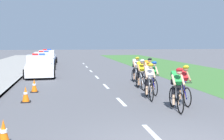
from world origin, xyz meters
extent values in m
cube|color=#9E9E99|center=(-5.01, 14.00, 0.07)|extent=(0.16, 60.00, 0.13)
cube|color=#3D7033|center=(7.82, 14.00, 0.00)|extent=(7.00, 60.00, 0.01)
cube|color=white|center=(0.00, 1.32, 0.00)|extent=(0.14, 1.60, 0.01)
cube|color=white|center=(0.00, 5.32, 0.00)|extent=(0.14, 1.60, 0.01)
cube|color=white|center=(0.00, 9.32, 0.00)|extent=(0.14, 1.60, 0.01)
cube|color=white|center=(0.00, 13.32, 0.00)|extent=(0.14, 1.60, 0.01)
cube|color=white|center=(0.00, 17.32, 0.00)|extent=(0.14, 1.60, 0.01)
cube|color=white|center=(0.00, 21.32, 0.00)|extent=(0.14, 1.60, 0.01)
cube|color=white|center=(0.00, 25.32, 0.00)|extent=(0.14, 1.60, 0.01)
torus|color=black|center=(1.55, 3.13, 0.36)|extent=(0.13, 0.72, 0.72)
cylinder|color=#99999E|center=(1.55, 3.13, 0.36)|extent=(0.07, 0.07, 0.06)
torus|color=black|center=(1.66, 4.12, 0.36)|extent=(0.13, 0.72, 0.72)
cylinder|color=#99999E|center=(1.66, 4.12, 0.36)|extent=(0.07, 0.07, 0.06)
cylinder|color=black|center=(1.60, 3.58, 0.90)|extent=(0.10, 0.55, 0.04)
cylinder|color=black|center=(1.58, 3.40, 0.58)|extent=(0.09, 0.48, 0.63)
cylinder|color=black|center=(1.62, 3.78, 0.60)|extent=(0.04, 0.04, 0.65)
cylinder|color=black|center=(1.56, 3.23, 0.88)|extent=(0.42, 0.08, 0.03)
cube|color=black|center=(1.62, 3.78, 0.94)|extent=(0.12, 0.23, 0.05)
cube|color=green|center=(1.61, 3.65, 1.14)|extent=(0.34, 0.57, 0.47)
cube|color=black|center=(1.62, 3.77, 0.98)|extent=(0.30, 0.23, 0.18)
cylinder|color=black|center=(1.70, 3.71, 0.64)|extent=(0.13, 0.23, 0.40)
cylinder|color=tan|center=(1.69, 3.63, 0.37)|extent=(0.11, 0.16, 0.36)
cylinder|color=black|center=(1.52, 3.73, 0.64)|extent=(0.13, 0.18, 0.40)
cylinder|color=tan|center=(1.52, 3.65, 0.37)|extent=(0.10, 0.13, 0.36)
cylinder|color=tan|center=(1.74, 3.42, 1.09)|extent=(0.12, 0.41, 0.35)
cylinder|color=tan|center=(1.42, 3.46, 1.09)|extent=(0.12, 0.41, 0.35)
sphere|color=tan|center=(1.57, 3.35, 1.38)|extent=(0.19, 0.19, 0.19)
ellipsoid|color=red|center=(1.57, 3.34, 1.45)|extent=(0.26, 0.34, 0.24)
torus|color=black|center=(2.21, 4.04, 0.36)|extent=(0.07, 0.73, 0.72)
cylinder|color=#99999E|center=(2.21, 4.04, 0.36)|extent=(0.06, 0.06, 0.06)
torus|color=black|center=(2.25, 5.03, 0.36)|extent=(0.07, 0.73, 0.72)
cylinder|color=#99999E|center=(2.25, 5.03, 0.36)|extent=(0.06, 0.06, 0.06)
cylinder|color=#1E1E99|center=(2.23, 4.49, 0.90)|extent=(0.06, 0.55, 0.04)
cylinder|color=#1E1E99|center=(2.22, 4.31, 0.58)|extent=(0.06, 0.48, 0.63)
cylinder|color=#1E1E99|center=(2.24, 4.69, 0.60)|extent=(0.04, 0.04, 0.65)
cylinder|color=black|center=(2.22, 4.14, 0.88)|extent=(0.42, 0.04, 0.03)
cube|color=black|center=(2.24, 4.69, 0.94)|extent=(0.11, 0.22, 0.05)
cube|color=red|center=(2.23, 4.56, 1.14)|extent=(0.30, 0.55, 0.46)
cube|color=black|center=(2.24, 4.68, 0.98)|extent=(0.29, 0.21, 0.18)
cylinder|color=black|center=(2.33, 4.62, 0.64)|extent=(0.12, 0.23, 0.40)
cylinder|color=#9E7051|center=(2.32, 4.54, 0.37)|extent=(0.10, 0.16, 0.36)
cylinder|color=black|center=(2.15, 4.63, 0.64)|extent=(0.12, 0.17, 0.40)
cylinder|color=#9E7051|center=(2.14, 4.55, 0.37)|extent=(0.09, 0.13, 0.36)
cylinder|color=#9E7051|center=(2.38, 4.34, 1.09)|extent=(0.09, 0.40, 0.35)
cylinder|color=#9E7051|center=(2.06, 4.35, 1.09)|extent=(0.09, 0.40, 0.35)
sphere|color=#9E7051|center=(2.22, 4.26, 1.38)|extent=(0.19, 0.19, 0.19)
ellipsoid|color=yellow|center=(2.22, 4.25, 1.45)|extent=(0.24, 0.32, 0.24)
torus|color=black|center=(1.20, 5.17, 0.36)|extent=(0.12, 0.72, 0.72)
cylinder|color=#99999E|center=(1.20, 5.17, 0.36)|extent=(0.07, 0.07, 0.06)
torus|color=black|center=(1.30, 6.16, 0.36)|extent=(0.12, 0.72, 0.72)
cylinder|color=#99999E|center=(1.30, 6.16, 0.36)|extent=(0.07, 0.07, 0.06)
cylinder|color=white|center=(1.25, 5.61, 0.90)|extent=(0.09, 0.55, 0.04)
cylinder|color=white|center=(1.23, 5.44, 0.58)|extent=(0.09, 0.48, 0.63)
cylinder|color=white|center=(1.27, 5.81, 0.60)|extent=(0.04, 0.04, 0.65)
cylinder|color=black|center=(1.21, 5.27, 0.88)|extent=(0.42, 0.07, 0.03)
cube|color=black|center=(1.27, 5.81, 0.94)|extent=(0.12, 0.23, 0.05)
cube|color=white|center=(1.26, 5.69, 1.14)|extent=(0.33, 0.57, 0.46)
cube|color=black|center=(1.27, 5.80, 0.98)|extent=(0.30, 0.23, 0.18)
cylinder|color=black|center=(1.35, 5.74, 0.64)|extent=(0.13, 0.23, 0.40)
cylinder|color=tan|center=(1.34, 5.66, 0.37)|extent=(0.10, 0.16, 0.36)
cylinder|color=black|center=(1.17, 5.76, 0.64)|extent=(0.13, 0.18, 0.40)
cylinder|color=tan|center=(1.16, 5.68, 0.37)|extent=(0.10, 0.13, 0.36)
cylinder|color=tan|center=(1.39, 5.46, 1.09)|extent=(0.12, 0.41, 0.35)
cylinder|color=tan|center=(1.07, 5.49, 1.09)|extent=(0.12, 0.41, 0.35)
sphere|color=tan|center=(1.23, 5.39, 1.38)|extent=(0.19, 0.19, 0.19)
ellipsoid|color=yellow|center=(1.22, 5.38, 1.45)|extent=(0.26, 0.34, 0.24)
torus|color=black|center=(1.74, 6.29, 0.36)|extent=(0.07, 0.73, 0.72)
cylinder|color=#99999E|center=(1.74, 6.29, 0.36)|extent=(0.06, 0.06, 0.06)
torus|color=black|center=(1.77, 7.29, 0.36)|extent=(0.07, 0.73, 0.72)
cylinder|color=#99999E|center=(1.77, 7.29, 0.36)|extent=(0.06, 0.06, 0.06)
cylinder|color=#1E1E99|center=(1.76, 6.74, 0.90)|extent=(0.05, 0.55, 0.04)
cylinder|color=#1E1E99|center=(1.75, 6.57, 0.58)|extent=(0.06, 0.48, 0.63)
cylinder|color=#1E1E99|center=(1.76, 6.94, 0.60)|extent=(0.04, 0.04, 0.65)
cylinder|color=black|center=(1.74, 6.39, 0.88)|extent=(0.42, 0.04, 0.03)
cube|color=black|center=(1.76, 6.94, 0.94)|extent=(0.11, 0.22, 0.05)
cube|color=green|center=(1.76, 6.82, 1.14)|extent=(0.30, 0.55, 0.47)
cube|color=black|center=(1.76, 6.93, 0.98)|extent=(0.29, 0.21, 0.18)
cylinder|color=black|center=(1.85, 6.88, 0.64)|extent=(0.12, 0.23, 0.40)
cylinder|color=tan|center=(1.85, 6.80, 0.37)|extent=(0.10, 0.16, 0.36)
cylinder|color=black|center=(1.67, 6.89, 0.64)|extent=(0.12, 0.17, 0.40)
cylinder|color=tan|center=(1.67, 6.81, 0.37)|extent=(0.09, 0.13, 0.36)
cylinder|color=tan|center=(1.91, 6.60, 1.09)|extent=(0.09, 0.40, 0.35)
cylinder|color=tan|center=(1.59, 6.61, 1.09)|extent=(0.09, 0.40, 0.35)
sphere|color=tan|center=(1.75, 6.52, 1.38)|extent=(0.19, 0.19, 0.19)
ellipsoid|color=blue|center=(1.75, 6.51, 1.45)|extent=(0.24, 0.32, 0.24)
torus|color=black|center=(1.61, 7.71, 0.36)|extent=(0.05, 0.72, 0.72)
cylinder|color=#99999E|center=(1.61, 7.71, 0.36)|extent=(0.06, 0.06, 0.06)
torus|color=black|center=(1.60, 8.71, 0.36)|extent=(0.05, 0.72, 0.72)
cylinder|color=#99999E|center=(1.60, 8.71, 0.36)|extent=(0.06, 0.06, 0.06)
cylinder|color=white|center=(1.61, 8.16, 0.90)|extent=(0.04, 0.55, 0.04)
cylinder|color=white|center=(1.61, 7.99, 0.58)|extent=(0.04, 0.48, 0.63)
cylinder|color=white|center=(1.61, 8.36, 0.60)|extent=(0.04, 0.04, 0.65)
cylinder|color=black|center=(1.61, 7.81, 0.88)|extent=(0.42, 0.03, 0.03)
cube|color=black|center=(1.61, 8.36, 0.94)|extent=(0.10, 0.22, 0.05)
cube|color=yellow|center=(1.61, 8.24, 1.14)|extent=(0.28, 0.54, 0.47)
cube|color=black|center=(1.61, 8.35, 0.98)|extent=(0.28, 0.20, 0.18)
cylinder|color=black|center=(1.70, 8.30, 0.64)|extent=(0.11, 0.22, 0.40)
cylinder|color=#9E7051|center=(1.70, 8.22, 0.37)|extent=(0.09, 0.15, 0.36)
cylinder|color=black|center=(1.52, 8.30, 0.64)|extent=(0.11, 0.17, 0.40)
cylinder|color=#9E7051|center=(1.52, 8.22, 0.37)|extent=(0.09, 0.12, 0.36)
cylinder|color=#9E7051|center=(1.77, 8.02, 1.09)|extent=(0.08, 0.40, 0.35)
cylinder|color=#9E7051|center=(1.45, 8.02, 1.09)|extent=(0.08, 0.40, 0.35)
sphere|color=#9E7051|center=(1.61, 7.94, 1.38)|extent=(0.19, 0.19, 0.19)
ellipsoid|color=white|center=(1.61, 7.93, 1.45)|extent=(0.23, 0.32, 0.24)
torus|color=black|center=(2.35, 8.81, 0.36)|extent=(0.07, 0.73, 0.72)
cylinder|color=#99999E|center=(2.35, 8.81, 0.36)|extent=(0.06, 0.06, 0.06)
torus|color=black|center=(2.31, 9.81, 0.36)|extent=(0.07, 0.73, 0.72)
cylinder|color=#99999E|center=(2.31, 9.81, 0.36)|extent=(0.06, 0.06, 0.06)
cylinder|color=#B21919|center=(2.33, 9.26, 0.90)|extent=(0.06, 0.55, 0.04)
cylinder|color=#B21919|center=(2.34, 9.09, 0.58)|extent=(0.06, 0.48, 0.63)
cylinder|color=#B21919|center=(2.33, 9.46, 0.60)|extent=(0.04, 0.04, 0.65)
cylinder|color=black|center=(2.35, 8.91, 0.88)|extent=(0.42, 0.04, 0.03)
cube|color=black|center=(2.33, 9.46, 0.94)|extent=(0.11, 0.22, 0.05)
cube|color=orange|center=(2.33, 9.34, 1.14)|extent=(0.30, 0.56, 0.45)
cube|color=black|center=(2.33, 9.45, 0.98)|extent=(0.29, 0.21, 0.18)
cylinder|color=black|center=(2.42, 9.41, 0.64)|extent=(0.12, 0.23, 0.40)
cylinder|color=tan|center=(2.42, 9.33, 0.37)|extent=(0.10, 0.16, 0.36)
cylinder|color=black|center=(2.24, 9.40, 0.64)|extent=(0.12, 0.17, 0.40)
cylinder|color=tan|center=(2.24, 9.32, 0.37)|extent=(0.09, 0.13, 0.36)
cylinder|color=tan|center=(2.50, 9.13, 1.09)|extent=(0.09, 0.40, 0.35)
cylinder|color=tan|center=(2.18, 9.12, 1.09)|extent=(0.09, 0.40, 0.35)
sphere|color=tan|center=(2.34, 9.04, 1.38)|extent=(0.19, 0.19, 0.19)
ellipsoid|color=black|center=(2.34, 9.03, 1.45)|extent=(0.24, 0.32, 0.24)
torus|color=black|center=(1.96, 9.91, 0.36)|extent=(0.06, 0.72, 0.72)
cylinder|color=#99999E|center=(1.96, 9.91, 0.36)|extent=(0.06, 0.06, 0.06)
torus|color=black|center=(1.93, 10.91, 0.36)|extent=(0.06, 0.72, 0.72)
cylinder|color=#99999E|center=(1.93, 10.91, 0.36)|extent=(0.06, 0.06, 0.06)
cylinder|color=silver|center=(1.95, 10.36, 0.90)|extent=(0.05, 0.55, 0.04)
cylinder|color=silver|center=(1.95, 10.19, 0.58)|extent=(0.05, 0.48, 0.63)
cylinder|color=silver|center=(1.94, 10.56, 0.60)|extent=(0.04, 0.04, 0.65)
cylinder|color=black|center=(1.95, 10.01, 0.88)|extent=(0.42, 0.04, 0.03)
cube|color=black|center=(1.94, 10.56, 0.94)|extent=(0.10, 0.22, 0.05)
cube|color=white|center=(1.94, 10.44, 1.14)|extent=(0.29, 0.55, 0.46)
cube|color=black|center=(1.94, 10.55, 0.98)|extent=(0.28, 0.21, 0.18)
cylinder|color=black|center=(2.03, 10.51, 0.64)|extent=(0.11, 0.23, 0.40)
cylinder|color=#9E7051|center=(2.03, 10.43, 0.37)|extent=(0.09, 0.16, 0.36)
cylinder|color=black|center=(1.85, 10.50, 0.64)|extent=(0.11, 0.17, 0.40)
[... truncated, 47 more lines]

